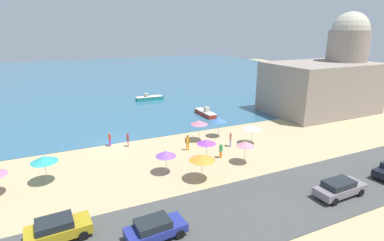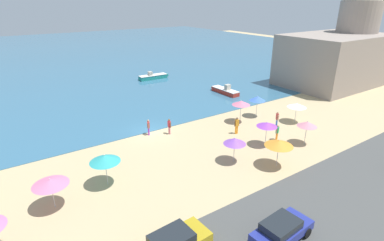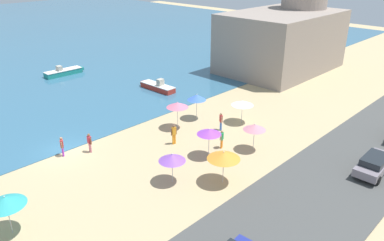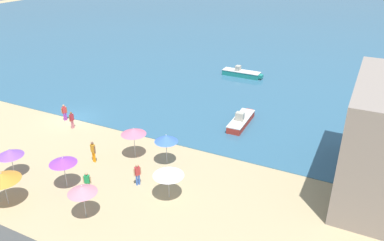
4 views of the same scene
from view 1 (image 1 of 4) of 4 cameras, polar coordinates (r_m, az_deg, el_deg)
name	(u,v)px [view 1 (image 1 of 4)]	position (r m, az deg, el deg)	size (l,w,h in m)	color
ground_plane	(114,144)	(36.91, -14.67, -4.35)	(160.00, 160.00, 0.00)	tan
sea	(76,78)	(90.18, -21.27, 7.56)	(150.00, 110.00, 0.05)	#336483
coastal_road	(166,234)	(21.43, -5.03, -20.66)	(80.00, 8.00, 0.06)	#464745
beach_umbrella_0	(252,127)	(35.84, 11.41, -1.31)	(2.14, 2.14, 2.33)	#B2B2B7
beach_umbrella_1	(199,123)	(35.99, 1.38, -0.39)	(2.04, 2.04, 2.64)	#B2B2B7
beach_umbrella_3	(206,142)	(30.35, 2.75, -4.07)	(1.95, 1.95, 2.46)	#B2B2B7
beach_umbrella_4	(246,144)	(30.54, 10.16, -4.38)	(1.87, 1.87, 2.41)	#B2B2B7
beach_umbrella_6	(219,120)	(37.54, 5.11, 0.16)	(1.85, 1.85, 2.59)	#B2B2B7
beach_umbrella_7	(44,159)	(29.27, -26.37, -6.61)	(2.27, 2.27, 2.59)	#B2B2B7
beach_umbrella_9	(202,158)	(26.76, 1.95, -7.07)	(2.35, 2.35, 2.51)	#B2B2B7
beach_umbrella_10	(166,154)	(28.16, -5.00, -6.30)	(1.93, 1.93, 2.32)	#B2B2B7
bather_0	(110,139)	(36.03, -15.42, -3.34)	(0.37, 0.51, 1.68)	purple
bather_1	(221,150)	(31.81, 5.51, -5.57)	(0.54, 0.34, 1.65)	orange
bather_2	(230,138)	(34.92, 7.34, -3.41)	(0.38, 0.49, 1.76)	blue
bather_3	(188,142)	(33.59, -0.84, -4.04)	(0.56, 0.29, 1.82)	orange
bather_4	(128,139)	(35.40, -12.13, -3.46)	(0.24, 0.57, 1.68)	#D87688
parked_car_0	(155,228)	(20.66, -7.06, -19.71)	(4.02, 2.07, 1.39)	navy
parked_car_1	(58,229)	(22.17, -24.20, -18.27)	(4.09, 2.13, 1.47)	#AE911B
parked_car_3	(340,188)	(27.53, 26.29, -11.42)	(4.50, 1.89, 1.41)	slate
skiff_nearshore	(205,113)	(47.21, 2.54, 1.47)	(1.50, 5.28, 1.45)	#B53024
skiff_offshore	(149,98)	(57.89, -8.12, 4.25)	(5.40, 1.53, 1.36)	teal
harbor_fortress	(328,79)	(54.14, 24.53, 7.26)	(16.98, 11.20, 15.79)	gray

